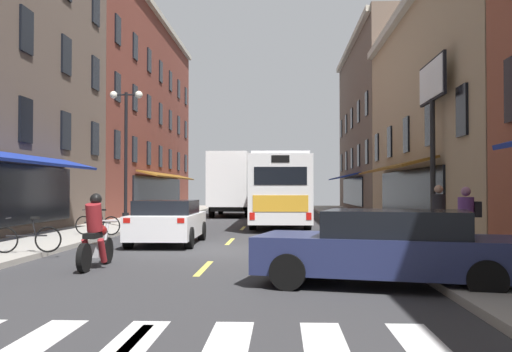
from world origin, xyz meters
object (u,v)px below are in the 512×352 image
object	(u,v)px
motorcycle_rider	(96,236)
bicycle_near	(27,238)
billboard_sign	(432,100)
bicycle_mid	(98,225)
sedan_mid	(168,222)
street_lamp_twin	(126,152)
box_truck	(233,184)
pedestrian_mid	(439,216)
pedestrian_near	(467,221)
sedan_near	(242,202)
transit_bus	(280,190)
sedan_far	(389,247)

from	to	relation	value
motorcycle_rider	bicycle_near	bearing A→B (deg)	143.30
billboard_sign	motorcycle_rider	bearing A→B (deg)	-140.00
bicycle_mid	bicycle_near	bearing A→B (deg)	-89.77
sedan_mid	bicycle_near	xyz separation A→B (m)	(-2.84, -3.82, -0.22)
bicycle_near	street_lamp_twin	bearing A→B (deg)	91.28
box_truck	bicycle_mid	size ratio (longest dim) A/B	4.43
pedestrian_mid	sedan_mid	bearing A→B (deg)	-160.10
motorcycle_rider	pedestrian_near	xyz separation A→B (m)	(8.36, 0.82, 0.31)
sedan_near	motorcycle_rider	bearing A→B (deg)	-91.64
transit_bus	bicycle_near	world-z (taller)	transit_bus
sedan_near	bicycle_mid	world-z (taller)	sedan_near
billboard_sign	street_lamp_twin	bearing A→B (deg)	162.03
street_lamp_twin	box_truck	bearing A→B (deg)	74.12
pedestrian_near	street_lamp_twin	distance (m)	15.68
sedan_mid	bicycle_near	world-z (taller)	sedan_mid
pedestrian_near	street_lamp_twin	size ratio (longest dim) A/B	0.29
sedan_mid	pedestrian_near	world-z (taller)	pedestrian_near
motorcycle_rider	bicycle_near	size ratio (longest dim) A/B	1.23
sedan_near	street_lamp_twin	size ratio (longest dim) A/B	0.83
billboard_sign	box_truck	world-z (taller)	billboard_sign
sedan_near	sedan_mid	size ratio (longest dim) A/B	1.14
transit_bus	pedestrian_mid	distance (m)	13.68
motorcycle_rider	bicycle_mid	size ratio (longest dim) A/B	1.22
bicycle_mid	sedan_near	bearing A→B (deg)	82.83
motorcycle_rider	pedestrian_near	size ratio (longest dim) A/B	1.24
bicycle_mid	pedestrian_mid	xyz separation A→B (m)	(10.67, -4.45, 0.52)
billboard_sign	sedan_far	size ratio (longest dim) A/B	1.25
transit_bus	motorcycle_rider	distance (m)	16.52
motorcycle_rider	bicycle_mid	xyz separation A→B (m)	(-2.36, 7.45, -0.21)
bicycle_near	transit_bus	bearing A→B (deg)	65.87
box_truck	motorcycle_rider	bearing A→B (deg)	-92.31
transit_bus	sedan_far	xyz separation A→B (m)	(2.00, -18.08, -1.02)
sedan_far	billboard_sign	bearing A→B (deg)	71.25
pedestrian_mid	street_lamp_twin	size ratio (longest dim) A/B	0.30
pedestrian_mid	bicycle_near	bearing A→B (deg)	-135.21
sedan_near	sedan_mid	world-z (taller)	sedan_mid
motorcycle_rider	pedestrian_near	bearing A→B (deg)	5.59
billboard_sign	sedan_mid	bearing A→B (deg)	-165.19
bicycle_near	street_lamp_twin	size ratio (longest dim) A/B	0.29
sedan_mid	motorcycle_rider	bearing A→B (deg)	-95.14
sedan_far	motorcycle_rider	distance (m)	6.40
box_truck	pedestrian_mid	distance (m)	22.52
sedan_near	sedan_mid	xyz separation A→B (m)	(-0.47, -28.38, 0.03)
bicycle_near	pedestrian_near	bearing A→B (deg)	-4.94
billboard_sign	bicycle_mid	size ratio (longest dim) A/B	3.63
bicycle_mid	pedestrian_near	size ratio (longest dim) A/B	1.02
sedan_far	motorcycle_rider	size ratio (longest dim) A/B	2.38
billboard_sign	bicycle_mid	world-z (taller)	billboard_sign
bicycle_near	sedan_near	bearing A→B (deg)	84.13
transit_bus	sedan_mid	bearing A→B (deg)	-108.76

